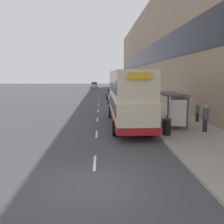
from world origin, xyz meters
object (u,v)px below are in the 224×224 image
car_0 (94,85)px  double_decker_bus_near (128,97)px  litter_bin (167,127)px  bus_shelter (174,103)px  car_1 (116,98)px  pedestrian_3 (205,118)px  pedestrian_1 (197,112)px  pedestrian_at_shelter (158,111)px  pedestrian_2 (155,114)px  car_2 (112,94)px

car_0 → double_decker_bus_near: bearing=93.9°
litter_bin → bus_shelter: bearing=66.1°
car_1 → pedestrian_3: size_ratio=2.14×
double_decker_bus_near → pedestrian_1: size_ratio=6.93×
litter_bin → pedestrian_at_shelter: bearing=84.2°
double_decker_bus_near → car_0: 59.43m
car_1 → pedestrian_at_shelter: bearing=-79.9°
pedestrian_2 → car_1: bearing=98.0°
car_2 → pedestrian_1: size_ratio=2.64×
pedestrian_1 → bus_shelter: bearing=-145.8°
double_decker_bus_near → pedestrian_1: bearing=5.6°
car_1 → pedestrian_3: pedestrian_3 is taller
car_2 → pedestrian_2: size_ratio=2.61×
bus_shelter → pedestrian_2: size_ratio=2.59×
pedestrian_2 → litter_bin: size_ratio=1.55×
car_0 → pedestrian_at_shelter: pedestrian_at_shelter is taller
pedestrian_at_shelter → litter_bin: (-0.44, -4.30, -0.38)m
car_2 → pedestrian_at_shelter: 22.11m
pedestrian_1 → car_0: bearing=99.6°
car_1 → pedestrian_at_shelter: size_ratio=2.22×
bus_shelter → pedestrian_2: 1.68m
bus_shelter → car_2: 23.77m
car_0 → pedestrian_1: car_0 is taller
pedestrian_1 → litter_bin: size_ratio=1.53×
pedestrian_at_shelter → pedestrian_2: size_ratio=1.10×
car_2 → pedestrian_1: 22.58m
double_decker_bus_near → pedestrian_1: double_decker_bus_near is taller
car_1 → pedestrian_2: (2.15, -15.36, 0.09)m
car_0 → pedestrian_1: size_ratio=2.56×
car_0 → car_2: (3.91, -36.93, -0.00)m
litter_bin → pedestrian_3: bearing=16.0°
double_decker_bus_near → pedestrian_at_shelter: bearing=8.9°
double_decker_bus_near → car_2: (-0.17, 22.34, -1.40)m
pedestrian_at_shelter → pedestrian_1: (3.33, 0.18, -0.09)m
bus_shelter → double_decker_bus_near: 3.52m
bus_shelter → car_0: 60.88m
double_decker_bus_near → litter_bin: (2.08, -3.91, -1.62)m
car_1 → bus_shelter: bearing=-78.2°
pedestrian_1 → litter_bin: 5.87m
pedestrian_at_shelter → pedestrian_3: pedestrian_3 is taller
car_2 → double_decker_bus_near: bearing=-89.6°
car_2 → pedestrian_3: (5.12, -25.42, 0.20)m
car_1 → litter_bin: 18.97m
double_decker_bus_near → pedestrian_3: 5.96m
pedestrian_2 → litter_bin: bearing=-90.0°
pedestrian_at_shelter → pedestrian_3: bearing=-55.0°
pedestrian_3 → litter_bin: size_ratio=1.76×
car_0 → litter_bin: 63.48m
bus_shelter → pedestrian_at_shelter: 1.92m
pedestrian_3 → litter_bin: (-2.88, -0.83, -0.42)m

